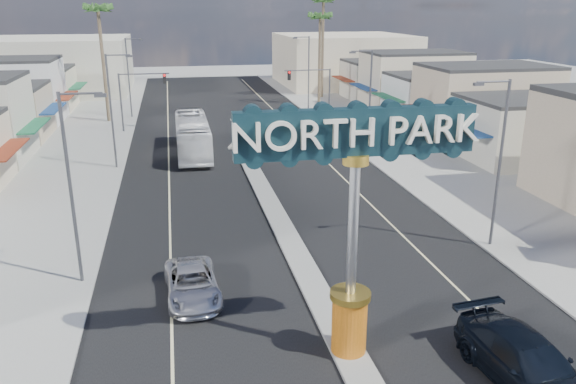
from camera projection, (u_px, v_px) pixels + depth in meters
name	position (u px, v px, depth m)	size (l,w,h in m)	color
ground	(248.00, 161.00, 47.16)	(160.00, 160.00, 0.00)	gray
road	(248.00, 161.00, 47.16)	(20.00, 120.00, 0.01)	black
median_island	(285.00, 232.00, 32.27)	(1.30, 30.00, 0.16)	gray
sidewalk_left	(72.00, 170.00, 44.45)	(8.00, 120.00, 0.12)	gray
sidewalk_right	(404.00, 152.00, 49.83)	(8.00, 120.00, 0.12)	gray
storefront_row_right	(443.00, 94.00, 62.91)	(12.00, 42.00, 6.00)	#B7B29E
backdrop_far_left	(59.00, 65.00, 83.48)	(20.00, 20.00, 8.00)	#B7B29E
backdrop_far_right	(343.00, 60.00, 91.94)	(20.00, 20.00, 8.00)	beige
gateway_sign	(354.00, 206.00, 19.26)	(8.20, 1.50, 9.15)	#BA600E
traffic_signal_left	(138.00, 90.00, 57.05)	(5.09, 0.45, 6.00)	#47474C
traffic_signal_right	(313.00, 85.00, 60.58)	(5.09, 0.45, 6.00)	#47474C
streetlight_l_near	(73.00, 180.00, 24.97)	(2.03, 0.22, 9.00)	#47474C
streetlight_l_mid	(113.00, 106.00, 43.56)	(2.03, 0.22, 9.00)	#47474C
streetlight_l_far	(130.00, 74.00, 64.00)	(2.03, 0.22, 9.00)	#47474C
streetlight_r_near	(498.00, 156.00, 28.99)	(2.03, 0.22, 9.00)	#47474C
streetlight_r_mid	(368.00, 97.00, 47.57)	(2.03, 0.22, 9.00)	#47474C
streetlight_r_far	(307.00, 70.00, 68.01)	(2.03, 0.22, 9.00)	#47474C
palm_left_far	(98.00, 15.00, 59.61)	(2.60, 2.60, 13.10)	brown
palm_right_mid	(320.00, 21.00, 70.47)	(2.60, 2.60, 12.10)	brown
palm_right_far	(323.00, 6.00, 75.86)	(2.60, 2.60, 14.10)	brown
suv_left	(192.00, 283.00, 25.01)	(2.28, 4.95, 1.37)	#BABABF
suv_right	(527.00, 363.00, 19.10)	(2.49, 6.12, 1.78)	black
car_parked_right	(292.00, 130.00, 55.41)	(1.64, 4.69, 1.55)	silver
city_bus	(192.00, 136.00, 49.14)	(2.74, 11.72, 3.26)	white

